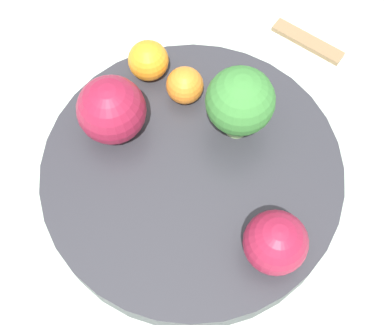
{
  "coord_description": "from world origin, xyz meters",
  "views": [
    {
      "loc": [
        0.14,
        -0.14,
        0.48
      ],
      "look_at": [
        0.0,
        0.0,
        0.06
      ],
      "focal_mm": 50.0,
      "sensor_mm": 36.0,
      "label": 1
    }
  ],
  "objects_px": {
    "orange_front": "(148,61)",
    "apple_green": "(276,242)",
    "broccoli": "(244,105)",
    "apple_red": "(112,110)",
    "orange_back": "(185,85)",
    "bowl": "(192,174)",
    "spoon": "(308,41)"
  },
  "relations": [
    {
      "from": "apple_green",
      "to": "orange_front",
      "type": "relative_size",
      "value": 1.35
    },
    {
      "from": "broccoli",
      "to": "spoon",
      "type": "bearing_deg",
      "value": 102.82
    },
    {
      "from": "broccoli",
      "to": "apple_green",
      "type": "xyz_separation_m",
      "value": [
        0.1,
        -0.06,
        -0.02
      ]
    },
    {
      "from": "bowl",
      "to": "broccoli",
      "type": "xyz_separation_m",
      "value": [
        0.0,
        0.06,
        0.06
      ]
    },
    {
      "from": "apple_green",
      "to": "orange_front",
      "type": "xyz_separation_m",
      "value": [
        -0.2,
        0.05,
        -0.01
      ]
    },
    {
      "from": "apple_green",
      "to": "spoon",
      "type": "relative_size",
      "value": 0.63
    },
    {
      "from": "orange_back",
      "to": "bowl",
      "type": "bearing_deg",
      "value": -39.39
    },
    {
      "from": "bowl",
      "to": "orange_back",
      "type": "distance_m",
      "value": 0.08
    },
    {
      "from": "spoon",
      "to": "bowl",
      "type": "bearing_deg",
      "value": -81.94
    },
    {
      "from": "broccoli",
      "to": "orange_back",
      "type": "height_order",
      "value": "broccoli"
    },
    {
      "from": "broccoli",
      "to": "apple_red",
      "type": "xyz_separation_m",
      "value": [
        -0.08,
        -0.08,
        -0.01
      ]
    },
    {
      "from": "apple_red",
      "to": "orange_back",
      "type": "distance_m",
      "value": 0.07
    },
    {
      "from": "apple_red",
      "to": "orange_front",
      "type": "xyz_separation_m",
      "value": [
        -0.02,
        0.06,
        -0.01
      ]
    },
    {
      "from": "apple_red",
      "to": "orange_front",
      "type": "bearing_deg",
      "value": 109.99
    },
    {
      "from": "spoon",
      "to": "apple_green",
      "type": "bearing_deg",
      "value": -58.08
    },
    {
      "from": "apple_green",
      "to": "orange_back",
      "type": "relative_size",
      "value": 1.49
    },
    {
      "from": "broccoli",
      "to": "spoon",
      "type": "distance_m",
      "value": 0.16
    },
    {
      "from": "apple_green",
      "to": "spoon",
      "type": "distance_m",
      "value": 0.25
    },
    {
      "from": "bowl",
      "to": "orange_back",
      "type": "relative_size",
      "value": 7.76
    },
    {
      "from": "orange_front",
      "to": "orange_back",
      "type": "distance_m",
      "value": 0.04
    },
    {
      "from": "orange_back",
      "to": "apple_green",
      "type": "bearing_deg",
      "value": -19.05
    },
    {
      "from": "broccoli",
      "to": "apple_green",
      "type": "height_order",
      "value": "broccoli"
    },
    {
      "from": "apple_green",
      "to": "bowl",
      "type": "bearing_deg",
      "value": 175.99
    },
    {
      "from": "spoon",
      "to": "apple_red",
      "type": "bearing_deg",
      "value": -102.68
    },
    {
      "from": "bowl",
      "to": "orange_back",
      "type": "height_order",
      "value": "orange_back"
    },
    {
      "from": "bowl",
      "to": "spoon",
      "type": "height_order",
      "value": "bowl"
    },
    {
      "from": "apple_green",
      "to": "orange_back",
      "type": "height_order",
      "value": "apple_green"
    },
    {
      "from": "broccoli",
      "to": "orange_front",
      "type": "relative_size",
      "value": 2.0
    },
    {
      "from": "bowl",
      "to": "apple_green",
      "type": "height_order",
      "value": "apple_green"
    },
    {
      "from": "apple_green",
      "to": "spoon",
      "type": "height_order",
      "value": "apple_green"
    },
    {
      "from": "broccoli",
      "to": "apple_green",
      "type": "distance_m",
      "value": 0.12
    },
    {
      "from": "orange_front",
      "to": "apple_green",
      "type": "bearing_deg",
      "value": -13.6
    }
  ]
}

